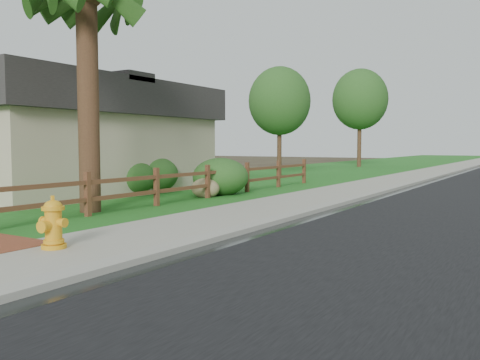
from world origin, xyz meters
The scene contains 15 objects.
ground centered at (0.00, 0.00, 0.00)m, with size 120.00×120.00×0.00m, color #32251B.
curb centered at (0.40, 35.00, 0.06)m, with size 0.40×90.00×0.12m, color gray.
wet_gutter centered at (0.75, 35.00, 0.02)m, with size 0.50×90.00×0.00m, color black.
sidewalk centered at (-0.90, 35.00, 0.05)m, with size 2.20×90.00×0.10m, color gray.
grass_strip centered at (-2.80, 35.00, 0.03)m, with size 1.60×90.00×0.06m, color #1E4E16.
lawn_near centered at (-8.00, 35.00, 0.02)m, with size 9.00×90.00×0.04m, color #1E4E16.
ranch_fence centered at (-3.60, 6.40, 0.62)m, with size 0.12×16.92×1.10m.
house centered at (-11.00, 7.00, 2.08)m, with size 10.60×9.60×4.05m.
fire_hydrant centered at (-1.07, -0.14, 0.48)m, with size 0.54×0.44×0.83m.
boulder centered at (-3.90, 7.90, 0.33)m, with size 0.98×0.74×0.66m, color olive.
shrub_b centered at (-6.50, 8.24, 0.67)m, with size 1.93×1.93×1.35m, color #234E1C.
shrub_c centered at (-6.50, 7.20, 0.62)m, with size 1.71×1.71×1.24m, color #234E1C.
shrub_d centered at (-3.93, 8.81, 0.64)m, with size 1.88×1.88×1.28m, color #234E1C.
tree_near_left centered at (-7.00, 19.05, 4.04)m, with size 3.32×3.32×5.88m.
tree_mid_left centered at (-7.00, 32.22, 5.12)m, with size 4.15×4.15×7.42m.
Camera 1 is at (5.56, -5.30, 1.73)m, focal length 38.00 mm.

